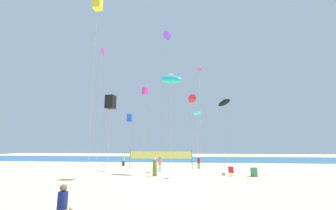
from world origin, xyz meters
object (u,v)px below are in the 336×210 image
(kite_yellow_box, at_px, (98,4))
(kite_violet_delta, at_px, (166,36))
(kite_cyan_inflatable, at_px, (171,79))
(kite_cyan_diamond, at_px, (197,113))
(beachgoer_sage_shirt, at_px, (123,160))
(mother_figure, at_px, (62,205))
(kite_black_box, at_px, (110,102))
(kite_magenta_delta, at_px, (102,52))
(beachgoer_maroon_shirt, at_px, (199,162))
(beachgoer_coral_shirt, at_px, (160,164))
(kite_black_inflatable, at_px, (224,103))
(beachgoer_olive_shirt, at_px, (155,166))
(kite_magenta_diamond, at_px, (199,69))
(volleyball_net, at_px, (161,156))
(kite_blue_box, at_px, (130,118))
(beach_handbag, at_px, (223,174))
(kite_red_delta, at_px, (191,98))
(kite_magenta_box, at_px, (145,91))
(trash_barrel, at_px, (254,172))
(folding_beach_chair, at_px, (231,171))

(kite_yellow_box, xyz_separation_m, kite_violet_delta, (6.58, 11.06, 1.28))
(kite_cyan_inflatable, distance_m, kite_cyan_diamond, 5.63)
(beachgoer_sage_shirt, relative_size, kite_yellow_box, 0.08)
(mother_figure, relative_size, kite_black_box, 0.21)
(kite_yellow_box, xyz_separation_m, kite_magenta_delta, (-3.95, 11.18, -0.81))
(beachgoer_maroon_shirt, bearing_deg, beachgoer_coral_shirt, -75.17)
(kite_black_inflatable, bearing_deg, kite_black_box, -127.36)
(beachgoer_olive_shirt, bearing_deg, kite_magenta_diamond, 25.55)
(volleyball_net, bearing_deg, beachgoer_maroon_shirt, 3.65)
(kite_black_inflatable, relative_size, kite_blue_box, 1.39)
(mother_figure, height_order, kite_blue_box, kite_blue_box)
(beach_handbag, height_order, kite_yellow_box, kite_yellow_box)
(mother_figure, bearing_deg, kite_black_box, 98.60)
(kite_red_delta, bearing_deg, beachgoer_olive_shirt, -115.76)
(beach_handbag, height_order, kite_magenta_box, kite_magenta_box)
(trash_barrel, distance_m, beach_handbag, 2.92)
(kite_blue_box, bearing_deg, kite_yellow_box, -94.31)
(mother_figure, bearing_deg, kite_cyan_diamond, 64.13)
(beachgoer_maroon_shirt, height_order, beach_handbag, beachgoer_maroon_shirt)
(volleyball_net, distance_m, kite_magenta_diamond, 12.11)
(kite_violet_delta, relative_size, kite_magenta_diamond, 1.66)
(kite_yellow_box, relative_size, kite_red_delta, 1.97)
(kite_black_inflatable, distance_m, kite_black_box, 21.90)
(beachgoer_maroon_shirt, bearing_deg, kite_black_box, -64.11)
(beachgoer_maroon_shirt, relative_size, kite_magenta_delta, 0.08)
(kite_red_delta, distance_m, kite_cyan_diamond, 8.98)
(kite_black_box, bearing_deg, kite_violet_delta, 73.21)
(folding_beach_chair, distance_m, trash_barrel, 2.14)
(kite_blue_box, relative_size, kite_cyan_diamond, 1.20)
(beachgoer_sage_shirt, bearing_deg, beach_handbag, -37.96)
(mother_figure, bearing_deg, beachgoer_olive_shirt, 80.89)
(beachgoer_olive_shirt, relative_size, kite_magenta_diamond, 0.14)
(kite_black_inflatable, xyz_separation_m, kite_magenta_delta, (-19.83, -4.28, 8.10))
(volleyball_net, xyz_separation_m, kite_magenta_diamond, (5.15, -2.64, 10.64))
(kite_black_inflatable, bearing_deg, beachgoer_coral_shirt, -129.48)
(trash_barrel, distance_m, kite_black_inflatable, 17.21)
(kite_magenta_box, height_order, kite_blue_box, kite_magenta_box)
(kite_cyan_inflatable, xyz_separation_m, kite_cyan_diamond, (2.78, -2.46, -4.23))
(beachgoer_coral_shirt, bearing_deg, beachgoer_maroon_shirt, 62.13)
(beachgoer_olive_shirt, relative_size, kite_red_delta, 0.18)
(folding_beach_chair, bearing_deg, kite_violet_delta, 114.33)
(mother_figure, xyz_separation_m, kite_yellow_box, (-5.60, 13.92, 18.03))
(kite_magenta_diamond, height_order, kite_cyan_diamond, kite_magenta_diamond)
(beachgoer_sage_shirt, height_order, kite_red_delta, kite_red_delta)
(kite_violet_delta, height_order, kite_blue_box, kite_violet_delta)
(kite_black_box, bearing_deg, trash_barrel, 12.16)
(beachgoer_maroon_shirt, height_order, kite_yellow_box, kite_yellow_box)
(beach_handbag, relative_size, kite_cyan_inflatable, 0.03)
(folding_beach_chair, distance_m, volleyball_net, 9.95)
(trash_barrel, relative_size, kite_violet_delta, 0.04)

